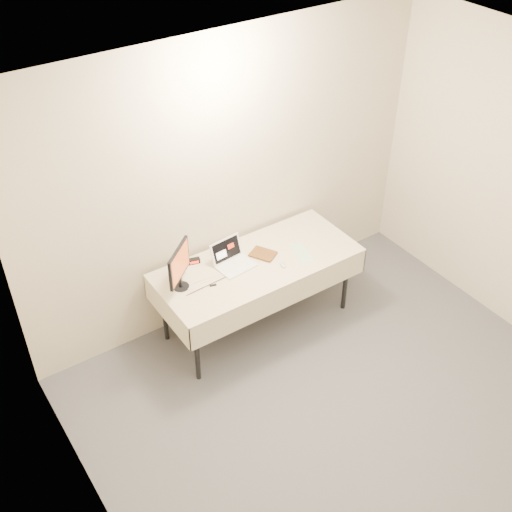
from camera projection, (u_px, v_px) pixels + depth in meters
ground at (410, 478)px, 4.82m from camera, size 5.00×5.00×0.00m
back_wall at (229, 181)px, 5.64m from camera, size 4.00×0.10×2.70m
table at (258, 267)px, 5.76m from camera, size 1.86×0.81×0.74m
laptop at (232, 259)px, 5.66m from camera, size 0.34×0.32×0.21m
monitor at (179, 265)px, 5.30m from camera, size 0.32×0.27×0.41m
book at (259, 250)px, 5.67m from camera, size 0.15×0.10×0.22m
alarm_clock at (194, 261)px, 5.69m from camera, size 0.12×0.07×0.05m
clicker at (283, 265)px, 5.67m from camera, size 0.07×0.10×0.02m
paper_form at (302, 252)px, 5.83m from camera, size 0.19×0.33×0.00m
usb_dongle at (213, 285)px, 5.45m from camera, size 0.06×0.03×0.01m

